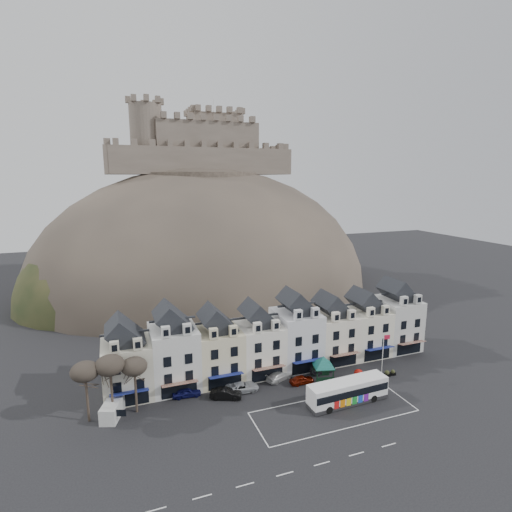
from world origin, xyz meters
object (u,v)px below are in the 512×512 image
at_px(red_buoy, 358,374).
at_px(car_charcoal, 322,369).
at_px(white_van, 113,409).
at_px(car_black, 226,394).
at_px(car_navy, 186,392).
at_px(bus_shelter, 323,362).
at_px(car_silver, 242,387).
at_px(bus, 348,391).
at_px(car_maroon, 302,380).
at_px(flagpole, 383,354).
at_px(car_white, 279,376).

height_order(red_buoy, car_charcoal, red_buoy).
height_order(white_van, car_black, white_van).
distance_m(white_van, car_navy, 10.17).
distance_m(bus_shelter, car_charcoal, 3.18).
relative_size(bus_shelter, car_black, 1.32).
xyz_separation_m(bus_shelter, car_silver, (-13.03, 0.99, -2.34)).
distance_m(bus, car_black, 17.25).
bearing_deg(red_buoy, car_navy, 170.23).
bearing_deg(car_maroon, flagpole, -104.92).
xyz_separation_m(bus, bus_shelter, (0.06, 6.97, 1.18)).
bearing_deg(car_navy, car_white, -86.70).
bearing_deg(bus_shelter, car_maroon, -165.44).
relative_size(car_maroon, car_charcoal, 0.92).
relative_size(red_buoy, car_white, 0.37).
distance_m(bus, white_van, 32.01).
bearing_deg(red_buoy, flagpole, -17.96).
bearing_deg(car_silver, car_charcoal, -85.10).
distance_m(white_van, car_charcoal, 32.06).
bearing_deg(car_white, red_buoy, -131.37).
xyz_separation_m(flagpole, car_white, (-15.18, 5.42, -3.65)).
xyz_separation_m(bus_shelter, white_van, (-31.05, 0.99, -1.96)).
bearing_deg(car_maroon, red_buoy, -103.40).
distance_m(car_silver, car_charcoal, 14.06).
distance_m(red_buoy, car_charcoal, 5.73).
height_order(red_buoy, car_silver, red_buoy).
bearing_deg(bus_shelter, white_van, -167.28).
bearing_deg(car_black, flagpole, -74.70).
distance_m(car_navy, car_maroon, 17.48).
xyz_separation_m(bus, white_van, (-30.99, 7.97, -0.78)).
relative_size(bus_shelter, car_silver, 1.21).
bearing_deg(flagpole, car_maroon, 165.75).
distance_m(bus, red_buoy, 7.28).
distance_m(white_van, car_maroon, 27.37).
xyz_separation_m(car_navy, car_black, (5.20, -2.50, 0.04)).
distance_m(red_buoy, car_navy, 26.56).
bearing_deg(car_silver, bus, -120.39).
relative_size(white_van, car_white, 1.10).
relative_size(red_buoy, car_black, 0.38).
height_order(flagpole, white_van, flagpole).
height_order(car_navy, car_maroon, car_navy).
distance_m(bus, bus_shelter, 7.07).
xyz_separation_m(bus, car_black, (-15.74, 6.97, -1.11)).
bearing_deg(bus, car_black, 153.89).
bearing_deg(bus_shelter, car_black, -165.44).
xyz_separation_m(bus_shelter, red_buoy, (5.18, -2.01, -2.14)).
xyz_separation_m(car_navy, car_silver, (7.97, -1.51, -0.02)).
bearing_deg(red_buoy, car_white, 159.82).
xyz_separation_m(bus, red_buoy, (5.24, 4.97, -0.97)).
height_order(red_buoy, car_white, red_buoy).
relative_size(bus_shelter, car_charcoal, 1.43).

